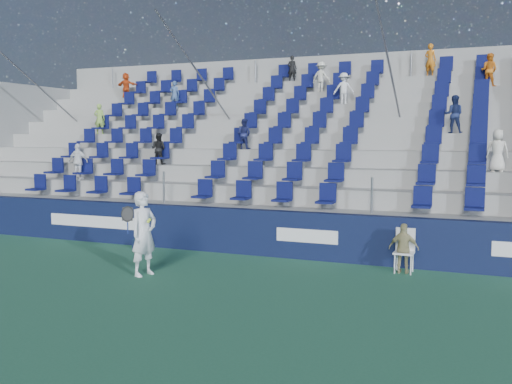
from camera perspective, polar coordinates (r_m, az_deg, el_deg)
ground at (r=12.39m, az=-5.80°, el=-8.99°), size 70.00×70.00×0.00m
sponsor_wall at (r=15.06m, az=-0.20°, el=-4.02°), size 24.00×0.32×1.20m
grandstand at (r=19.68m, az=5.42°, el=2.70°), size 24.00×8.17×6.63m
tennis_player at (r=13.01m, az=-11.16°, el=-4.10°), size 0.71×0.78×1.89m
line_judge_chair at (r=13.59m, az=14.65°, el=-5.36°), size 0.45×0.46×1.01m
line_judge at (r=13.44m, az=14.56°, el=-5.48°), size 0.68×0.29×1.15m
ball_bin at (r=16.27m, az=-11.29°, el=-5.03°), size 0.49×0.33×0.27m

